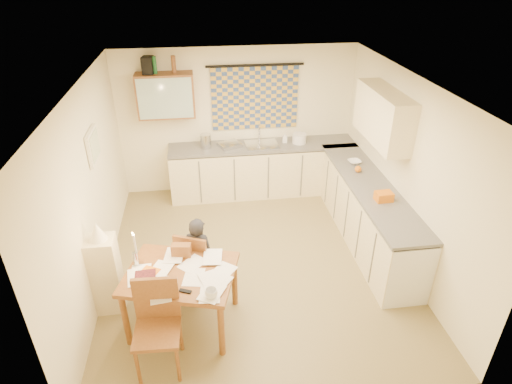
{
  "coord_description": "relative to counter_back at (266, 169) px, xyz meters",
  "views": [
    {
      "loc": [
        -0.63,
        -4.72,
        3.8
      ],
      "look_at": [
        0.04,
        0.2,
        1.0
      ],
      "focal_mm": 30.0,
      "sensor_mm": 36.0,
      "label": 1
    }
  ],
  "objects": [
    {
      "name": "floor",
      "position": [
        -0.45,
        -1.95,
        -0.46
      ],
      "size": [
        4.0,
        4.5,
        0.02
      ],
      "primitive_type": "cube",
      "color": "olive",
      "rests_on": "ground"
    },
    {
      "name": "ceiling",
      "position": [
        -0.45,
        -1.95,
        2.06
      ],
      "size": [
        4.0,
        4.5,
        0.02
      ],
      "primitive_type": "cube",
      "color": "white",
      "rests_on": "floor"
    },
    {
      "name": "wall_back",
      "position": [
        -0.45,
        0.31,
        0.8
      ],
      "size": [
        4.0,
        0.02,
        2.5
      ],
      "primitive_type": "cube",
      "color": "#F7ECC0",
      "rests_on": "floor"
    },
    {
      "name": "wall_front",
      "position": [
        -0.45,
        -4.21,
        0.8
      ],
      "size": [
        4.0,
        0.02,
        2.5
      ],
      "primitive_type": "cube",
      "color": "#F7ECC0",
      "rests_on": "floor"
    },
    {
      "name": "wall_left",
      "position": [
        -2.46,
        -1.95,
        0.8
      ],
      "size": [
        0.02,
        4.5,
        2.5
      ],
      "primitive_type": "cube",
      "color": "#F7ECC0",
      "rests_on": "floor"
    },
    {
      "name": "wall_right",
      "position": [
        1.56,
        -1.95,
        0.8
      ],
      "size": [
        0.02,
        4.5,
        2.5
      ],
      "primitive_type": "cube",
      "color": "#F7ECC0",
      "rests_on": "floor"
    },
    {
      "name": "window_blind",
      "position": [
        -0.15,
        0.27,
        1.2
      ],
      "size": [
        1.45,
        0.03,
        1.05
      ],
      "primitive_type": "cube",
      "color": "navy",
      "rests_on": "wall_back"
    },
    {
      "name": "curtain_rod",
      "position": [
        -0.15,
        0.25,
        1.75
      ],
      "size": [
        1.6,
        0.04,
        0.04
      ],
      "primitive_type": "cylinder",
      "rotation": [
        0.0,
        1.57,
        0.0
      ],
      "color": "black",
      "rests_on": "wall_back"
    },
    {
      "name": "wall_cabinet",
      "position": [
        -1.6,
        0.13,
        1.35
      ],
      "size": [
        0.9,
        0.34,
        0.7
      ],
      "primitive_type": "cube",
      "color": "brown",
      "rests_on": "wall_back"
    },
    {
      "name": "wall_cabinet_glass",
      "position": [
        -1.6,
        -0.04,
        1.35
      ],
      "size": [
        0.84,
        0.02,
        0.64
      ],
      "primitive_type": "cube",
      "color": "#99B2A5",
      "rests_on": "wall_back"
    },
    {
      "name": "upper_cabinet_right",
      "position": [
        1.38,
        -1.4,
        1.4
      ],
      "size": [
        0.34,
        1.3,
        0.7
      ],
      "primitive_type": "cube",
      "color": "beige",
      "rests_on": "wall_right"
    },
    {
      "name": "framed_print",
      "position": [
        -2.42,
        -1.55,
        1.25
      ],
      "size": [
        0.04,
        0.5,
        0.4
      ],
      "primitive_type": "cube",
      "color": "#EDE5C8",
      "rests_on": "wall_left"
    },
    {
      "name": "print_canvas",
      "position": [
        -2.4,
        -1.55,
        1.25
      ],
      "size": [
        0.01,
        0.42,
        0.32
      ],
      "primitive_type": "cube",
      "color": "white",
      "rests_on": "wall_left"
    },
    {
      "name": "counter_back",
      "position": [
        0.0,
        0.0,
        0.0
      ],
      "size": [
        3.3,
        0.62,
        0.92
      ],
      "color": "beige",
      "rests_on": "floor"
    },
    {
      "name": "counter_right",
      "position": [
        1.25,
        -1.61,
        -0.0
      ],
      "size": [
        0.62,
        2.95,
        0.92
      ],
      "color": "beige",
      "rests_on": "floor"
    },
    {
      "name": "stove",
      "position": [
        1.25,
        -2.8,
        -0.01
      ],
      "size": [
        0.57,
        0.57,
        0.89
      ],
      "color": "white",
      "rests_on": "floor"
    },
    {
      "name": "sink",
      "position": [
        -0.07,
        0.0,
        0.43
      ],
      "size": [
        0.57,
        0.47,
        0.1
      ],
      "primitive_type": "cube",
      "rotation": [
        0.0,
        0.0,
        0.04
      ],
      "color": "silver",
      "rests_on": "counter_back"
    },
    {
      "name": "tap",
      "position": [
        -0.09,
        0.18,
        0.61
      ],
      "size": [
        0.03,
        0.03,
        0.28
      ],
      "primitive_type": "cylinder",
      "rotation": [
        0.0,
        0.0,
        -0.03
      ],
      "color": "silver",
      "rests_on": "counter_back"
    },
    {
      "name": "dish_rack",
      "position": [
        -0.62,
        0.0,
        0.5
      ],
      "size": [
        0.44,
        0.41,
        0.06
      ],
      "primitive_type": "cube",
      "rotation": [
        0.0,
        0.0,
        0.4
      ],
      "color": "silver",
      "rests_on": "counter_back"
    },
    {
      "name": "kettle",
      "position": [
        -1.02,
        0.0,
        0.59
      ],
      "size": [
        0.2,
        0.2,
        0.24
      ],
      "primitive_type": "cylinder",
      "rotation": [
        0.0,
        0.0,
        0.14
      ],
      "color": "silver",
      "rests_on": "counter_back"
    },
    {
      "name": "mixing_bowl",
      "position": [
        0.58,
        -0.0,
        0.55
      ],
      "size": [
        0.27,
        0.27,
        0.16
      ],
      "primitive_type": "cylinder",
      "rotation": [
        0.0,
        0.0,
        0.12
      ],
      "color": "white",
      "rests_on": "counter_back"
    },
    {
      "name": "soap_bottle",
      "position": [
        0.34,
        0.05,
        0.55
      ],
      "size": [
        0.09,
        0.1,
        0.17
      ],
      "primitive_type": "imported",
      "rotation": [
        0.0,
        0.0,
        -0.12
      ],
      "color": "white",
      "rests_on": "counter_back"
    },
    {
      "name": "bowl",
      "position": [
        1.25,
        -0.92,
        0.49
      ],
      "size": [
        0.25,
        0.25,
        0.05
      ],
      "primitive_type": "imported",
      "rotation": [
        0.0,
        0.0,
        0.14
      ],
      "color": "white",
      "rests_on": "counter_right"
    },
    {
      "name": "orange_bag",
      "position": [
        1.25,
        -2.07,
        0.53
      ],
      "size": [
        0.23,
        0.17,
        0.12
      ],
      "primitive_type": "cube",
      "rotation": [
        0.0,
        0.0,
        0.05
      ],
      "color": "orange",
      "rests_on": "counter_right"
    },
    {
      "name": "fruit_orange",
      "position": [
        1.2,
        -1.22,
        0.52
      ],
      "size": [
        0.1,
        0.1,
        0.1
      ],
      "primitive_type": "sphere",
      "color": "orange",
      "rests_on": "counter_right"
    },
    {
      "name": "speaker",
      "position": [
        -1.82,
        0.13,
        1.83
      ],
      "size": [
        0.19,
        0.22,
        0.26
      ],
      "primitive_type": "cube",
      "rotation": [
        0.0,
        0.0,
        -0.15
      ],
      "color": "black",
      "rests_on": "wall_cabinet"
    },
    {
      "name": "bottle_green",
      "position": [
        -1.72,
        0.13,
        1.83
      ],
      "size": [
        0.09,
        0.09,
        0.26
      ],
      "primitive_type": "cylinder",
      "rotation": [
        0.0,
        0.0,
        -0.29
      ],
      "color": "#195926",
      "rests_on": "wall_cabinet"
    },
    {
      "name": "bottle_brown",
      "position": [
        -1.43,
        0.13,
        1.83
      ],
      "size": [
        0.07,
        0.07,
        0.26
      ],
      "primitive_type": "cylinder",
      "rotation": [
        0.0,
        0.0,
        -0.0
      ],
      "color": "brown",
      "rests_on": "wall_cabinet"
    },
    {
      "name": "dining_table",
      "position": [
        -1.41,
        -2.96,
        -0.07
      ],
      "size": [
        1.36,
        1.17,
        0.75
      ],
      "rotation": [
        0.0,
        0.0,
        -0.27
      ],
      "color": "brown",
      "rests_on": "floor"
    },
    {
      "name": "chair_far",
      "position": [
        -1.24,
        -2.41,
        -0.17
      ],
      "size": [
        0.54,
        0.54,
        0.91
      ],
      "rotation": [
        0.0,
        0.0,
        2.73
      ],
      "color": "brown",
      "rests_on": "floor"
    },
    {
      "name": "chair_near",
      "position": [
        -1.65,
        -3.53,
        -0.14
      ],
      "size": [
        0.48,
        0.48,
        1.01
      ],
      "rotation": [
        0.0,
        0.0,
        -0.05
      ],
      "color": "brown",
      "rests_on": "floor"
    },
    {
      "name": "person",
      "position": [
        -1.21,
        -2.45,
        0.09
      ],
      "size": [
        0.58,
        0.54,
        1.09
      ],
      "primitive_type": "imported",
      "rotation": [
        0.0,
        0.0,
        2.75
      ],
      "color": "black",
      "rests_on": "floor"
    },
    {
      "name": "shelf_stand",
      "position": [
        -2.29,
        -2.59,
        0.05
      ],
      "size": [
        0.32,
        0.3,
        1.0
      ],
      "primitive_type": "cube",
      "color": "beige",
      "rests_on": "floor"
    },
    {
      "name": "lampshade",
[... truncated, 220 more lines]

